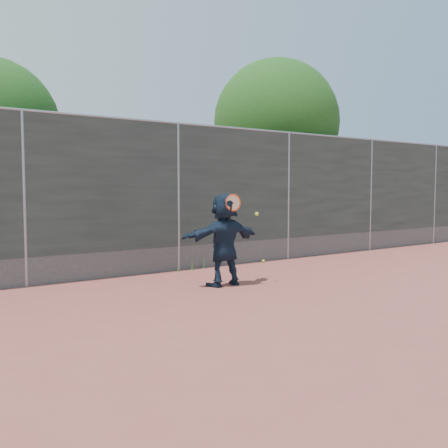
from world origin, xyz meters
TOP-DOWN VIEW (x-y plane):
  - ground at (0.00, 0.00)m, footprint 80.00×80.00m
  - player at (-0.14, 1.65)m, footprint 1.50×0.51m
  - ball_ground at (2.12, 3.35)m, footprint 0.07×0.07m
  - fence at (-0.00, 3.50)m, footprint 20.00×0.06m
  - swing_action at (-0.05, 1.45)m, footprint 0.69×0.13m
  - tree_right at (4.68, 5.75)m, footprint 3.78×3.60m
  - weed_clump at (0.29, 3.38)m, footprint 0.68×0.07m

SIDE VIEW (x-z plane):
  - ground at x=0.00m, z-range 0.00..0.00m
  - ball_ground at x=2.12m, z-range 0.00..0.07m
  - weed_clump at x=0.29m, z-range -0.02..0.28m
  - player at x=-0.14m, z-range 0.00..1.61m
  - swing_action at x=-0.05m, z-range 1.15..1.66m
  - fence at x=0.00m, z-range 0.07..3.09m
  - tree_right at x=4.68m, z-range 0.80..6.19m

